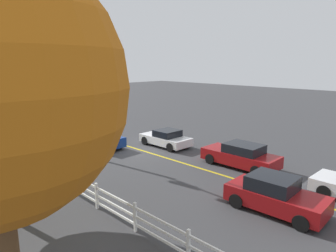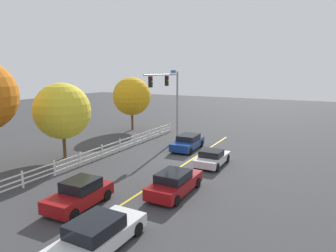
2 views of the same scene
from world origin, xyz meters
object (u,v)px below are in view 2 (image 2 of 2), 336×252
Objects in this scene: car_1 at (80,194)px; tree_2 at (132,96)px; tree_1 at (62,111)px; car_4 at (175,183)px; car_3 at (98,234)px; car_0 at (188,142)px; car_2 at (212,158)px.

car_1 is 22.48m from tree_2.
tree_1 is 13.40m from tree_2.
car_4 is 21.31m from tree_2.
tree_1 is at bearing 52.16° from car_3.
car_4 is 12.61m from tree_1.
car_1 is at bearing -3.87° from car_0.
car_4 is at bearing 134.28° from car_1.
car_4 is (-10.06, -3.62, 0.00)m from car_0.
car_2 is 17.19m from tree_2.
car_3 reaches higher than car_2.
car_3 is 6.76m from car_4.
car_0 is 0.70× the size of tree_2.
car_3 is at bearing -128.52° from tree_1.
car_1 is at bearing -129.33° from tree_1.
car_4 is 0.69× the size of tree_2.
car_0 is 1.00× the size of car_3.
car_4 reaches higher than car_0.
tree_2 is (5.69, 10.28, 3.57)m from car_0.
tree_2 reaches higher than car_1.
car_0 is 5.17m from car_2.
car_1 is 5.61m from car_4.
tree_1 reaches higher than car_2.
car_2 is (-3.59, -3.72, -0.09)m from car_0.
car_3 is at bearing 8.52° from car_0.
car_3 is at bearing -148.76° from tree_2.
car_1 is 10.89m from tree_1.
tree_2 is at bearing 31.92° from car_3.
car_3 is 0.72× the size of tree_1.
car_4 is (6.76, -0.24, 0.02)m from car_3.
car_3 is at bearing 178.28° from car_2.
car_1 reaches higher than car_4.
car_2 is at bearing 157.31° from car_1.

